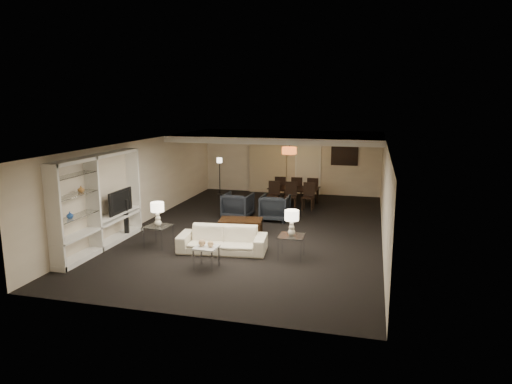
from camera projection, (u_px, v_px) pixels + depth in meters
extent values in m
plane|color=black|center=(256.00, 229.00, 13.09)|extent=(11.00, 11.00, 0.00)
cube|color=silver|center=(256.00, 142.00, 12.60)|extent=(7.00, 11.00, 0.02)
cube|color=beige|center=(291.00, 162.00, 18.07)|extent=(7.00, 0.02, 2.50)
cube|color=beige|center=(174.00, 246.00, 7.63)|extent=(7.00, 0.02, 2.50)
cube|color=beige|center=(143.00, 181.00, 13.70)|extent=(0.02, 11.00, 2.50)
cube|color=beige|center=(385.00, 193.00, 11.99)|extent=(0.02, 11.00, 2.50)
cube|color=silver|center=(281.00, 137.00, 15.95)|extent=(7.00, 4.00, 0.20)
cube|color=beige|center=(268.00, 163.00, 18.23)|extent=(1.50, 0.12, 2.40)
cube|color=silver|center=(308.00, 168.00, 17.91)|extent=(0.90, 0.05, 2.10)
cube|color=#142D38|center=(345.00, 156.00, 17.46)|extent=(0.95, 0.04, 0.65)
cylinder|color=#D8591E|center=(289.00, 151.00, 15.97)|extent=(0.52, 0.52, 0.24)
imported|color=beige|center=(222.00, 240.00, 11.09)|extent=(2.21, 1.06, 0.62)
imported|color=black|center=(238.00, 205.00, 14.35)|extent=(0.91, 0.93, 0.79)
imported|color=black|center=(275.00, 208.00, 14.06)|extent=(0.85, 0.88, 0.79)
sphere|color=tan|center=(202.00, 243.00, 10.02)|extent=(0.16, 0.16, 0.16)
sphere|color=#EDBB7D|center=(211.00, 244.00, 9.97)|extent=(0.14, 0.14, 0.14)
imported|color=black|center=(117.00, 201.00, 11.91)|extent=(1.05, 0.14, 0.61)
imported|color=#2856AF|center=(70.00, 215.00, 10.12)|extent=(0.15, 0.15, 0.16)
imported|color=#B57A3C|center=(81.00, 189.00, 10.46)|extent=(0.15, 0.15, 0.16)
cube|color=black|center=(126.00, 218.00, 12.26)|extent=(0.14, 0.14, 1.05)
imported|color=black|center=(294.00, 196.00, 16.18)|extent=(1.79, 1.06, 0.61)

